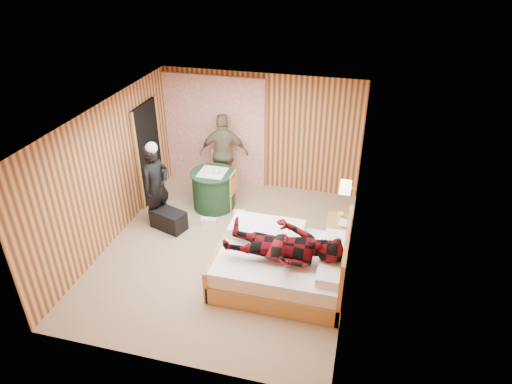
% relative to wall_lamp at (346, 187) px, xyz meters
% --- Properties ---
extents(floor, '(4.20, 5.00, 0.01)m').
position_rel_wall_lamp_xyz_m(floor, '(-1.92, -0.45, -1.30)').
color(floor, tan).
rests_on(floor, ground).
extents(ceiling, '(4.20, 5.00, 0.01)m').
position_rel_wall_lamp_xyz_m(ceiling, '(-1.92, -0.45, 1.20)').
color(ceiling, white).
rests_on(ceiling, wall_back).
extents(wall_back, '(4.20, 0.02, 2.50)m').
position_rel_wall_lamp_xyz_m(wall_back, '(-1.92, 2.05, -0.05)').
color(wall_back, '#F09D5C').
rests_on(wall_back, floor).
extents(wall_left, '(0.02, 5.00, 2.50)m').
position_rel_wall_lamp_xyz_m(wall_left, '(-4.02, -0.45, -0.05)').
color(wall_left, '#F09D5C').
rests_on(wall_left, floor).
extents(wall_right, '(0.02, 5.00, 2.50)m').
position_rel_wall_lamp_xyz_m(wall_right, '(0.18, -0.45, -0.05)').
color(wall_right, '#F09D5C').
rests_on(wall_right, floor).
extents(curtain, '(2.20, 0.08, 2.40)m').
position_rel_wall_lamp_xyz_m(curtain, '(-2.92, 1.98, -0.10)').
color(curtain, white).
rests_on(curtain, floor).
extents(doorway, '(0.06, 0.90, 2.05)m').
position_rel_wall_lamp_xyz_m(doorway, '(-3.98, 0.95, -0.28)').
color(doorway, black).
rests_on(doorway, floor).
extents(wall_lamp, '(0.26, 0.24, 0.16)m').
position_rel_wall_lamp_xyz_m(wall_lamp, '(0.00, 0.00, 0.00)').
color(wall_lamp, gold).
rests_on(wall_lamp, wall_right).
extents(bed, '(2.04, 1.61, 1.11)m').
position_rel_wall_lamp_xyz_m(bed, '(-0.80, -0.98, -0.98)').
color(bed, '#E7BE5E').
rests_on(bed, floor).
extents(nightstand, '(0.44, 0.60, 0.58)m').
position_rel_wall_lamp_xyz_m(nightstand, '(-0.04, 0.08, -1.00)').
color(nightstand, '#E7BE5E').
rests_on(nightstand, floor).
extents(round_table, '(0.89, 0.89, 0.79)m').
position_rel_wall_lamp_xyz_m(round_table, '(-2.62, 0.90, -0.90)').
color(round_table, '#1B3B24').
rests_on(round_table, floor).
extents(chair_far, '(0.55, 0.55, 0.93)m').
position_rel_wall_lamp_xyz_m(chair_far, '(-2.65, 1.60, -0.76)').
color(chair_far, '#E7BE5E').
rests_on(chair_far, floor).
extents(chair_near, '(0.39, 0.39, 0.82)m').
position_rel_wall_lamp_xyz_m(chair_near, '(-2.29, 0.93, -0.82)').
color(chair_near, '#E7BE5E').
rests_on(chair_near, floor).
extents(duffel_bag, '(0.74, 0.55, 0.38)m').
position_rel_wall_lamp_xyz_m(duffel_bag, '(-3.19, -0.05, -1.11)').
color(duffel_bag, black).
rests_on(duffel_bag, floor).
extents(sneaker_left, '(0.26, 0.16, 0.11)m').
position_rel_wall_lamp_xyz_m(sneaker_left, '(-2.03, 0.70, -1.25)').
color(sneaker_left, white).
rests_on(sneaker_left, floor).
extents(sneaker_right, '(0.31, 0.15, 0.13)m').
position_rel_wall_lamp_xyz_m(sneaker_right, '(-2.50, 0.24, -1.23)').
color(sneaker_right, white).
rests_on(sneaker_right, floor).
extents(woman_standing, '(0.58, 0.69, 1.60)m').
position_rel_wall_lamp_xyz_m(woman_standing, '(-3.44, 0.09, -0.50)').
color(woman_standing, black).
rests_on(woman_standing, floor).
extents(man_at_table, '(1.07, 0.60, 1.72)m').
position_rel_wall_lamp_xyz_m(man_at_table, '(-2.62, 1.65, -0.44)').
color(man_at_table, '#756B4E').
rests_on(man_at_table, floor).
extents(man_on_bed, '(0.86, 0.67, 1.77)m').
position_rel_wall_lamp_xyz_m(man_on_bed, '(-0.77, -1.20, -0.32)').
color(man_on_bed, '#660910').
rests_on(man_on_bed, bed).
extents(book_lower, '(0.17, 0.23, 0.02)m').
position_rel_wall_lamp_xyz_m(book_lower, '(-0.04, 0.03, -0.71)').
color(book_lower, white).
rests_on(book_lower, nightstand).
extents(book_upper, '(0.22, 0.26, 0.02)m').
position_rel_wall_lamp_xyz_m(book_upper, '(-0.04, 0.03, -0.69)').
color(book_upper, white).
rests_on(book_upper, nightstand).
extents(cup_nightstand, '(0.12, 0.12, 0.09)m').
position_rel_wall_lamp_xyz_m(cup_nightstand, '(-0.04, 0.21, -0.68)').
color(cup_nightstand, white).
rests_on(cup_nightstand, nightstand).
extents(cup_table, '(0.13, 0.13, 0.10)m').
position_rel_wall_lamp_xyz_m(cup_table, '(-2.52, 0.85, -0.46)').
color(cup_table, white).
rests_on(cup_table, round_table).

